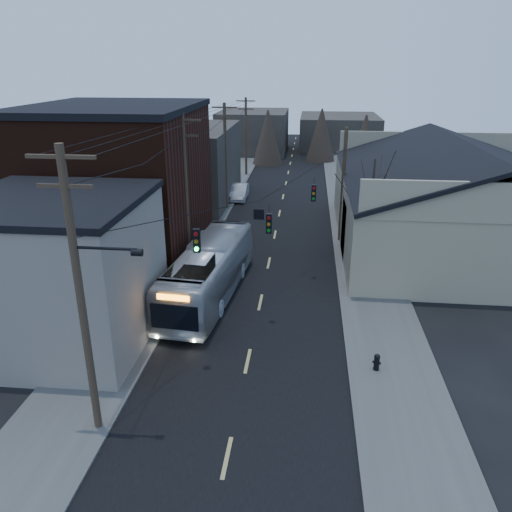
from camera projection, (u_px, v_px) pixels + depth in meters
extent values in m
plane|color=black|center=(217.00, 505.00, 15.36)|extent=(160.00, 160.00, 0.00)
cube|color=black|center=(278.00, 220.00, 43.16)|extent=(9.00, 110.00, 0.02)
cube|color=#474744|center=(204.00, 217.00, 43.77)|extent=(4.00, 110.00, 0.12)
cube|color=#474744|center=(354.00, 222.00, 42.51)|extent=(4.00, 110.00, 0.12)
cube|color=gray|center=(59.00, 274.00, 23.30)|extent=(8.00, 8.00, 7.00)
cube|color=black|center=(119.00, 187.00, 33.05)|extent=(10.00, 12.00, 10.00)
cube|color=#342E29|center=(185.00, 164.00, 48.38)|extent=(9.00, 14.00, 7.00)
cube|color=gray|center=(452.00, 213.00, 36.36)|extent=(16.00, 20.00, 5.00)
cube|color=black|center=(402.00, 160.00, 35.37)|extent=(8.16, 20.60, 2.86)
cube|color=#342E29|center=(253.00, 132.00, 75.09)|extent=(10.00, 12.00, 6.00)
cube|color=#342E29|center=(339.00, 132.00, 78.64)|extent=(12.00, 14.00, 5.00)
cone|color=black|center=(370.00, 215.00, 31.95)|extent=(0.40, 0.40, 7.20)
cylinder|color=#382B1E|center=(81.00, 302.00, 16.72)|extent=(0.28, 0.28, 10.50)
cube|color=#382B1E|center=(61.00, 157.00, 14.96)|extent=(2.20, 0.12, 0.12)
cylinder|color=#382B1E|center=(186.00, 197.00, 30.71)|extent=(0.28, 0.28, 10.00)
cube|color=#382B1E|center=(182.00, 120.00, 29.04)|extent=(2.20, 0.12, 0.12)
cylinder|color=#382B1E|center=(225.00, 158.00, 44.70)|extent=(0.28, 0.28, 9.50)
cube|color=#382B1E|center=(224.00, 107.00, 43.13)|extent=(2.20, 0.12, 0.12)
cylinder|color=#382B1E|center=(246.00, 137.00, 58.70)|extent=(0.28, 0.28, 9.00)
cube|color=#382B1E|center=(246.00, 101.00, 57.21)|extent=(2.20, 0.12, 0.12)
cylinder|color=#382B1E|center=(343.00, 187.00, 36.50)|extent=(0.28, 0.28, 8.50)
cube|color=black|center=(197.00, 241.00, 20.34)|extent=(0.28, 0.20, 1.00)
cube|color=black|center=(269.00, 224.00, 24.48)|extent=(0.28, 0.20, 1.00)
cube|color=black|center=(314.00, 193.00, 29.79)|extent=(0.28, 0.20, 1.00)
imported|color=#A7ADB3|center=(209.00, 272.00, 28.43)|extent=(3.75, 11.72, 3.21)
imported|color=#B2B4BA|center=(239.00, 192.00, 49.47)|extent=(1.66, 4.51, 1.48)
cylinder|color=black|center=(377.00, 363.00, 21.84)|extent=(0.25, 0.25, 0.62)
sphere|color=black|center=(377.00, 357.00, 21.71)|extent=(0.27, 0.27, 0.27)
cylinder|color=black|center=(377.00, 362.00, 21.82)|extent=(0.38, 0.24, 0.12)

